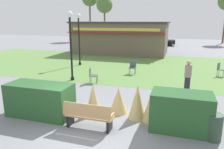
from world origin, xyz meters
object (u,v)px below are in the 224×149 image
park_bench (88,116)px  cafe_chair_west (133,66)px  food_kiosk (120,38)px  person_strolling (188,77)px  tree_right_bg (104,5)px  parked_car_west_slot (124,40)px  parked_car_center_slot (160,41)px  trash_bin (213,127)px  cafe_chair_east (220,68)px  lamppost_far (79,33)px  cafe_chair_center (92,74)px  lamppost_mid (71,38)px

park_bench → cafe_chair_west: size_ratio=1.91×
food_kiosk → person_strolling: bearing=-60.9°
tree_right_bg → parked_car_west_slot: bearing=-40.8°
parked_car_center_slot → person_strolling: bearing=-81.1°
trash_bin → park_bench: bearing=-172.5°
tree_right_bg → cafe_chair_east: bearing=-53.9°
parked_car_center_slot → food_kiosk: bearing=-111.0°
parked_car_west_slot → food_kiosk: bearing=-78.3°
park_bench → lamppost_far: 11.38m
lamppost_far → person_strolling: size_ratio=2.45×
food_kiosk → tree_right_bg: (-6.43, 13.16, 4.37)m
lamppost_far → cafe_chair_east: 10.73m
cafe_chair_center → person_strolling: bearing=-2.9°
trash_bin → parked_car_center_slot: bearing=98.9°
lamppost_mid → tree_right_bg: size_ratio=0.55×
trash_bin → parked_car_west_slot: size_ratio=0.20×
cafe_chair_west → person_strolling: (3.51, -3.19, 0.33)m
person_strolling → cafe_chair_east: bearing=133.8°
lamppost_far → parked_car_center_slot: bearing=73.6°
cafe_chair_east → tree_right_bg: 26.98m
park_bench → cafe_chair_east: park_bench is taller
cafe_chair_center → lamppost_far: bearing=123.0°
lamppost_far → cafe_chair_east: lamppost_far is taller
park_bench → person_strolling: 6.00m
person_strolling → tree_right_bg: (-13.40, 25.66, 5.26)m
cafe_chair_center → parked_car_west_slot: bearing=99.4°
parked_car_west_slot → parked_car_center_slot: (5.47, -0.00, 0.00)m
tree_right_bg → cafe_chair_center: bearing=-72.4°
trash_bin → cafe_chair_center: cafe_chair_center is taller
food_kiosk → parked_car_west_slot: bearing=101.7°
food_kiosk → cafe_chair_center: size_ratio=11.72×
cafe_chair_center → person_strolling: person_strolling is taller
food_kiosk → parked_car_center_slot: size_ratio=2.40×
lamppost_mid → trash_bin: lamppost_mid is taller
lamppost_far → cafe_chair_east: (10.51, -0.60, -2.08)m
park_bench → trash_bin: park_bench is taller
person_strolling → park_bench: bearing=-52.8°
lamppost_mid → trash_bin: size_ratio=4.86×
cafe_chair_center → parked_car_center_slot: parked_car_center_slot is taller
lamppost_mid → cafe_chair_east: (8.90, 3.87, -2.08)m
cafe_chair_west → food_kiosk: bearing=110.4°
lamppost_far → cafe_chair_west: lamppost_far is taller
tree_right_bg → food_kiosk: bearing=-64.0°
trash_bin → person_strolling: (-0.68, 4.50, 0.43)m
park_bench → lamppost_far: bearing=117.0°
lamppost_mid → tree_right_bg: bearing=104.8°
trash_bin → parked_car_west_slot: parked_car_west_slot is taller
trash_bin → cafe_chair_west: (-4.19, 7.69, 0.10)m
cafe_chair_east → food_kiosk: bearing=138.2°
lamppost_mid → parked_car_center_slot: 21.63m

